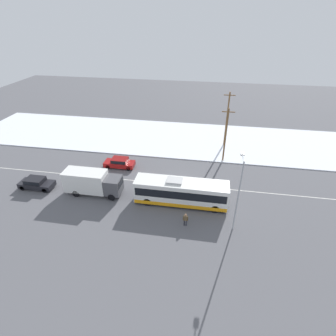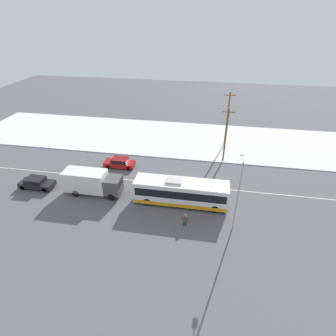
{
  "view_description": "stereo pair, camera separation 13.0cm",
  "coord_description": "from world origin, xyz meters",
  "views": [
    {
      "loc": [
        3.14,
        -28.57,
        19.89
      ],
      "look_at": [
        -1.92,
        1.73,
        1.4
      ],
      "focal_mm": 28.0,
      "sensor_mm": 36.0,
      "label": 1
    },
    {
      "loc": [
        3.27,
        -28.55,
        19.89
      ],
      "look_at": [
        -1.92,
        1.73,
        1.4
      ],
      "focal_mm": 28.0,
      "sensor_mm": 36.0,
      "label": 2
    }
  ],
  "objects": [
    {
      "name": "sedan_car",
      "position": [
        -9.37,
        3.14,
        0.79
      ],
      "size": [
        4.41,
        1.8,
        1.45
      ],
      "rotation": [
        0.0,
        0.0,
        3.14
      ],
      "color": "maroon",
      "rests_on": "ground_plane"
    },
    {
      "name": "snow_lot",
      "position": [
        0.0,
        14.54,
        0.06
      ],
      "size": [
        80.0,
        15.28,
        0.12
      ],
      "color": "silver",
      "rests_on": "ground_plane"
    },
    {
      "name": "city_bus",
      "position": [
        0.55,
        -3.72,
        1.57
      ],
      "size": [
        10.93,
        2.57,
        3.22
      ],
      "color": "white",
      "rests_on": "ground_plane"
    },
    {
      "name": "box_truck",
      "position": [
        -10.6,
        -3.62,
        1.72
      ],
      "size": [
        7.11,
        2.3,
        3.12
      ],
      "color": "silver",
      "rests_on": "ground_plane"
    },
    {
      "name": "streetlamp",
      "position": [
        6.54,
        -6.84,
        5.1
      ],
      "size": [
        0.36,
        2.18,
        8.28
      ],
      "color": "#9EA3A8",
      "rests_on": "ground_plane"
    },
    {
      "name": "lane_marking_center",
      "position": [
        0.0,
        0.0,
        0.0
      ],
      "size": [
        60.0,
        0.12,
        0.0
      ],
      "color": "silver",
      "rests_on": "ground_plane"
    },
    {
      "name": "ground_plane",
      "position": [
        0.0,
        0.0,
        0.0
      ],
      "size": [
        120.0,
        120.0,
        0.0
      ],
      "primitive_type": "plane",
      "color": "#56565B"
    },
    {
      "name": "utility_pole_roadside",
      "position": [
        5.65,
        7.53,
        4.35
      ],
      "size": [
        1.8,
        0.24,
        8.33
      ],
      "color": "brown",
      "rests_on": "ground_plane"
    },
    {
      "name": "utility_pole_snowlot",
      "position": [
        5.92,
        13.18,
        4.75
      ],
      "size": [
        1.8,
        0.24,
        9.12
      ],
      "color": "brown",
      "rests_on": "ground_plane"
    },
    {
      "name": "pedestrian_at_stop",
      "position": [
        1.51,
        -7.53,
        0.97
      ],
      "size": [
        0.57,
        0.25,
        1.59
      ],
      "color": "#23232D",
      "rests_on": "ground_plane"
    },
    {
      "name": "parked_car_near_truck",
      "position": [
        -18.33,
        -3.74,
        0.79
      ],
      "size": [
        4.41,
        1.8,
        1.45
      ],
      "color": "black",
      "rests_on": "ground_plane"
    }
  ]
}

